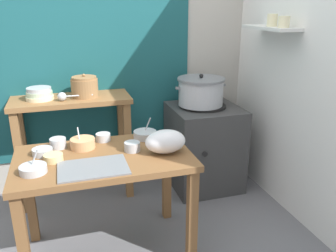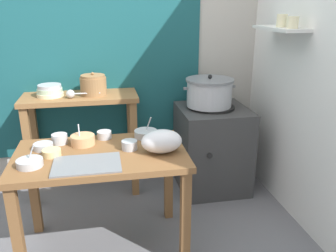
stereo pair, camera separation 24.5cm
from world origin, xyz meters
name	(u,v)px [view 2 (the right image)]	position (x,y,z in m)	size (l,w,h in m)	color
ground_plane	(125,243)	(0.00, 0.00, 0.00)	(9.00, 9.00, 0.00)	slate
wall_back	(120,42)	(0.08, 1.10, 1.30)	(4.40, 0.12, 2.60)	#B2ADA3
wall_right	(310,52)	(1.40, 0.20, 1.30)	(0.30, 3.20, 2.60)	white
prep_table	(102,168)	(-0.13, -0.01, 0.61)	(1.10, 0.66, 0.72)	brown
back_shelf_table	(82,120)	(-0.28, 0.83, 0.68)	(0.96, 0.40, 0.90)	olive
stove_block	(212,148)	(0.86, 0.70, 0.38)	(0.60, 0.61, 0.78)	#383838
steamer_pot	(209,92)	(0.82, 0.72, 0.90)	(0.46, 0.41, 0.28)	#B7BABF
clay_pot	(93,85)	(-0.17, 0.83, 0.98)	(0.22, 0.22, 0.19)	olive
bowl_stack_enamel	(50,91)	(-0.52, 0.84, 0.95)	(0.22, 0.22, 0.10)	beige
ladle	(72,94)	(-0.34, 0.75, 0.93)	(0.27, 0.07, 0.07)	#B7BABF
serving_tray	(87,164)	(-0.21, -0.18, 0.72)	(0.40, 0.28, 0.01)	slate
plastic_bag	(162,141)	(0.26, -0.07, 0.80)	(0.26, 0.18, 0.15)	white
prep_bowl_0	(43,146)	(-0.50, 0.12, 0.74)	(0.13, 0.13, 0.04)	#B7BABF
prep_bowl_1	(146,133)	(0.19, 0.22, 0.75)	(0.16, 0.16, 0.15)	#B7BABF
prep_bowl_2	(60,138)	(-0.40, 0.21, 0.76)	(0.11, 0.11, 0.07)	#B7BABF
prep_bowl_3	(30,163)	(-0.54, -0.13, 0.74)	(0.15, 0.15, 0.14)	#B7BABF
prep_bowl_4	(104,134)	(-0.10, 0.25, 0.75)	(0.10, 0.10, 0.05)	#B7BABF
prep_bowl_5	(83,140)	(-0.25, 0.16, 0.76)	(0.16, 0.16, 0.14)	tan
prep_bowl_6	(129,145)	(0.06, 0.02, 0.75)	(0.10, 0.10, 0.06)	#B7BABF
prep_bowl_7	(52,153)	(-0.43, 0.00, 0.74)	(0.12, 0.12, 0.04)	#E5C684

